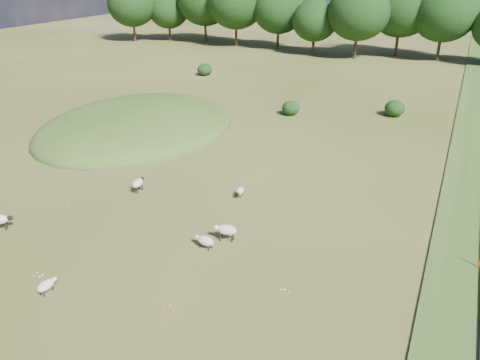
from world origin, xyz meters
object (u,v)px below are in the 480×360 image
Objects in this scene: sheep_1 at (240,191)px; sheep_4 at (46,285)px; sheep_5 at (205,241)px; marker_post at (480,259)px; sheep_0 at (138,183)px; sheep_3 at (226,230)px.

sheep_4 reaches higher than sheep_1.
sheep_5 reaches higher than sheep_4.
sheep_5 is at bearing -32.73° from sheep_4.
marker_post is 20.28m from sheep_4.
sheep_0 is (-19.97, -0.19, 0.02)m from marker_post.
sheep_1 is 12.83m from sheep_4.
sheep_5 reaches higher than sheep_1.
marker_post is 0.96× the size of sheep_0.
sheep_5 is (-12.86, -4.05, -0.17)m from marker_post.
sheep_0 is 1.18× the size of sheep_1.
sheep_5 is at bearing 46.94° from sheep_3.
sheep_4 is at bearing -172.63° from sheep_0.
sheep_4 is 7.76m from sheep_5.
sheep_0 is at bearing -31.14° from sheep_3.
sheep_0 is at bearing 17.72° from sheep_4.
marker_post is at bearing 73.01° from sheep_1.
sheep_3 is at bearing -115.97° from sheep_0.
sheep_0 is 6.58m from sheep_1.
marker_post reaches higher than sheep_1.
sheep_1 is at bearing -74.28° from sheep_5.
sheep_3 is at bearing -31.99° from sheep_4.
sheep_0 reaches higher than sheep_5.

